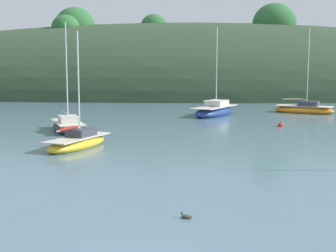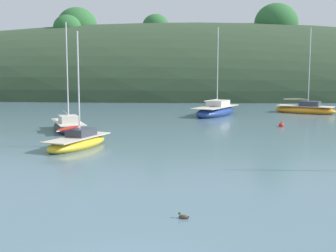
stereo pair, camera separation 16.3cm
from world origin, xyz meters
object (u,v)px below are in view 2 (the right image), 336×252
mooring_buoy_channel (281,125)px  duck_straggler (183,217)px  sailboat_orange_cutter (216,111)px  sailboat_navy_dinghy (68,126)px  sailboat_grey_yawl (78,142)px  sailboat_blue_center (305,109)px

mooring_buoy_channel → duck_straggler: mooring_buoy_channel is taller
sailboat_orange_cutter → sailboat_navy_dinghy: sailboat_orange_cutter is taller
sailboat_grey_yawl → sailboat_blue_center: 30.69m
sailboat_grey_yawl → duck_straggler: 14.89m
sailboat_grey_yawl → sailboat_orange_cutter: bearing=64.3°
sailboat_navy_dinghy → sailboat_grey_yawl: bearing=-70.7°
sailboat_navy_dinghy → duck_straggler: sailboat_navy_dinghy is taller
sailboat_orange_cutter → duck_straggler: (-3.00, -33.57, -0.41)m
sailboat_orange_cutter → duck_straggler: bearing=-95.1°
mooring_buoy_channel → duck_straggler: bearing=-108.3°
sailboat_blue_center → mooring_buoy_channel: sailboat_blue_center is taller
sailboat_grey_yawl → sailboat_navy_dinghy: (-2.60, 7.44, 0.02)m
sailboat_grey_yawl → mooring_buoy_channel: 18.48m
sailboat_blue_center → sailboat_navy_dinghy: size_ratio=1.11×
sailboat_blue_center → sailboat_orange_cutter: bearing=-163.3°
sailboat_orange_cutter → mooring_buoy_channel: (5.03, -9.28, -0.34)m
sailboat_orange_cutter → sailboat_grey_yawl: size_ratio=1.28×
sailboat_orange_cutter → sailboat_grey_yawl: bearing=-115.7°
sailboat_orange_cutter → sailboat_grey_yawl: sailboat_orange_cutter is taller
sailboat_blue_center → duck_straggler: size_ratio=22.75×
sailboat_navy_dinghy → duck_straggler: (9.39, -20.69, -0.33)m
sailboat_grey_yawl → duck_straggler: size_ratio=17.54×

